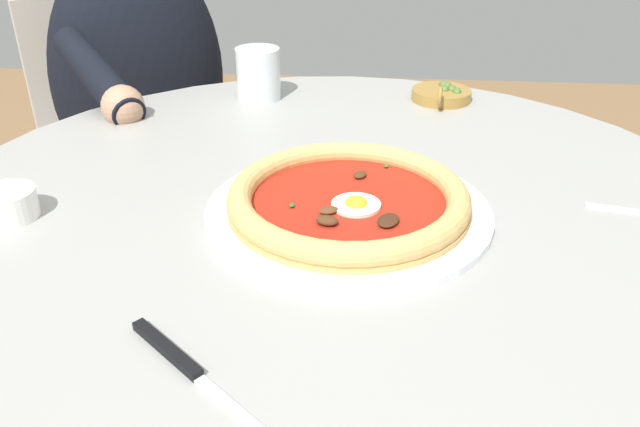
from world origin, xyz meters
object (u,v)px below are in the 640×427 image
at_px(steak_knife, 187,366).
at_px(pizza_on_plate, 348,202).
at_px(diner_person, 152,166).
at_px(water_glass, 258,77).
at_px(cafe_chair_diner, 132,145).
at_px(ramekin_capers, 7,203).
at_px(dining_table, 332,313).
at_px(olive_pan, 442,94).

bearing_deg(steak_knife, pizza_on_plate, -23.56).
bearing_deg(diner_person, pizza_on_plate, -142.82).
relative_size(water_glass, diner_person, 0.08).
bearing_deg(steak_knife, water_glass, 4.70).
bearing_deg(cafe_chair_diner, diner_person, -143.19).
distance_m(pizza_on_plate, ramekin_capers, 0.40).
bearing_deg(ramekin_capers, dining_table, -78.67).
bearing_deg(ramekin_capers, cafe_chair_diner, 11.45).
height_order(olive_pan, cafe_chair_diner, cafe_chair_diner).
xyz_separation_m(dining_table, ramekin_capers, (-0.08, 0.38, 0.19)).
relative_size(dining_table, olive_pan, 8.10).
height_order(water_glass, diner_person, diner_person).
bearing_deg(dining_table, ramekin_capers, 101.33).
bearing_deg(diner_person, water_glass, -125.00).
bearing_deg(dining_table, pizza_on_plate, -150.00).
height_order(dining_table, pizza_on_plate, pizza_on_plate).
bearing_deg(dining_table, water_glass, 22.56).
distance_m(dining_table, steak_knife, 0.37).
xyz_separation_m(dining_table, diner_person, (0.58, 0.45, -0.06)).
bearing_deg(diner_person, dining_table, -142.41).
xyz_separation_m(steak_knife, olive_pan, (0.71, -0.26, 0.01)).
bearing_deg(ramekin_capers, diner_person, 6.00).
distance_m(steak_knife, olive_pan, 0.75).
relative_size(olive_pan, diner_person, 0.11).
relative_size(pizza_on_plate, diner_person, 0.29).
relative_size(pizza_on_plate, cafe_chair_diner, 0.39).
xyz_separation_m(dining_table, cafe_chair_diner, (0.70, 0.53, -0.06)).
xyz_separation_m(dining_table, olive_pan, (0.39, -0.16, 0.19)).
bearing_deg(water_glass, steak_knife, -175.30).
xyz_separation_m(water_glass, ramekin_capers, (-0.45, 0.22, -0.02)).
bearing_deg(diner_person, steak_knife, -158.78).
height_order(steak_knife, ramekin_capers, ramekin_capers).
height_order(dining_table, water_glass, water_glass).
relative_size(water_glass, cafe_chair_diner, 0.10).
bearing_deg(cafe_chair_diner, pizza_on_plate, -142.88).
xyz_separation_m(steak_knife, diner_person, (0.89, 0.35, -0.24)).
distance_m(dining_table, cafe_chair_diner, 0.88).
bearing_deg(dining_table, olive_pan, -22.61).
distance_m(dining_table, ramekin_capers, 0.43).
distance_m(water_glass, diner_person, 0.45).
relative_size(pizza_on_plate, ramekin_capers, 5.01).
distance_m(water_glass, ramekin_capers, 0.50).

